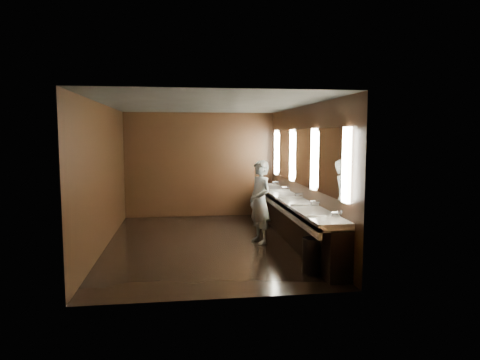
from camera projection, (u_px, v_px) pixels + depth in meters
name	position (u px, v px, depth m)	size (l,w,h in m)	color
floor	(207.00, 243.00, 8.72)	(6.00, 6.00, 0.00)	black
ceiling	(206.00, 105.00, 8.43)	(4.00, 6.00, 0.02)	#2D2D2B
wall_back	(200.00, 165.00, 11.53)	(4.00, 0.02, 2.80)	black
wall_front	(220.00, 196.00, 5.62)	(4.00, 0.02, 2.80)	black
wall_left	(104.00, 176.00, 8.30)	(0.02, 6.00, 2.80)	black
wall_right	(303.00, 174.00, 8.85)	(0.02, 6.00, 2.80)	black
sink_counter	(293.00, 217.00, 8.91)	(0.55, 5.40, 1.01)	black
mirror_band	(303.00, 157.00, 8.81)	(0.06, 5.03, 1.15)	white
person	(260.00, 202.00, 8.70)	(0.62, 0.40, 1.69)	#94BFDD
trash_bin	(314.00, 255.00, 6.83)	(0.37, 0.37, 0.57)	black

